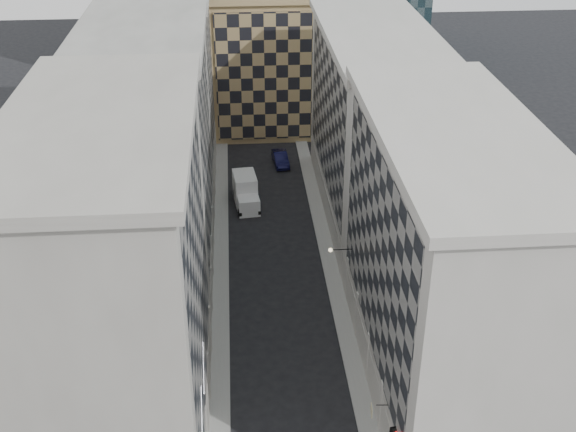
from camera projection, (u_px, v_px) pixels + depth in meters
sidewalk_west at (221, 276)px, 67.89m from camera, size 1.50×100.00×0.15m
sidewalk_east at (331, 271)px, 68.60m from camera, size 1.50×100.00×0.15m
bldg_left_a at (121, 293)px, 45.25m from camera, size 10.80×22.80×23.70m
bldg_left_b at (152, 155)px, 64.63m from camera, size 10.80×22.80×22.70m
bldg_left_c at (169, 81)px, 84.01m from camera, size 10.80×22.80×21.70m
bldg_right_a at (442, 264)px, 50.92m from camera, size 10.80×26.80×20.70m
bldg_right_b at (373, 126)px, 74.65m from camera, size 10.80×28.80×19.70m
tan_block at (273, 58)px, 96.78m from camera, size 16.80×14.80×18.80m
flagpoles_left at (202, 390)px, 43.10m from camera, size 0.10×6.33×2.33m
bracket_lamp at (333, 250)px, 60.33m from camera, size 1.98×0.36×0.36m
box_truck at (246, 193)px, 79.85m from camera, size 3.01×6.13×3.24m
dark_car at (280, 159)px, 89.18m from camera, size 2.05×4.87×1.56m
shop_sign at (372, 410)px, 47.43m from camera, size 1.18×0.73×0.81m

